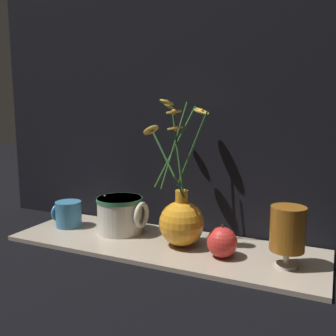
{
  "coord_description": "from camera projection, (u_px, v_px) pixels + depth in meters",
  "views": [
    {
      "loc": [
        0.44,
        -0.92,
        0.39
      ],
      "look_at": [
        0.02,
        0.0,
        0.23
      ],
      "focal_mm": 40.0,
      "sensor_mm": 36.0,
      "label": 1
    }
  ],
  "objects": [
    {
      "name": "ground_plane",
      "position": [
        163.0,
        247.0,
        1.06
      ],
      "size": [
        6.0,
        6.0,
        0.0
      ],
      "primitive_type": "plane",
      "color": "black"
    },
    {
      "name": "vase_with_flowers",
      "position": [
        181.0,
        219.0,
        1.03
      ],
      "size": [
        0.16,
        0.26,
        0.4
      ],
      "color": "orange",
      "rests_on": "shelf"
    },
    {
      "name": "orange_fruit",
      "position": [
        222.0,
        242.0,
        0.96
      ],
      "size": [
        0.08,
        0.08,
        0.09
      ],
      "color": "red",
      "rests_on": "shelf"
    },
    {
      "name": "ceramic_pitcher",
      "position": [
        120.0,
        213.0,
        1.15
      ],
      "size": [
        0.16,
        0.14,
        0.12
      ],
      "color": "beige",
      "rests_on": "shelf"
    },
    {
      "name": "yellow_mug",
      "position": [
        68.0,
        214.0,
        1.21
      ],
      "size": [
        0.09,
        0.08,
        0.08
      ],
      "color": "teal",
      "rests_on": "shelf"
    },
    {
      "name": "backdrop_wall",
      "position": [
        185.0,
        54.0,
        1.12
      ],
      "size": [
        1.39,
        0.02,
        1.1
      ],
      "color": "black",
      "rests_on": "ground_plane"
    },
    {
      "name": "tea_glass",
      "position": [
        288.0,
        230.0,
        0.89
      ],
      "size": [
        0.08,
        0.08,
        0.15
      ],
      "color": "silver",
      "rests_on": "shelf"
    },
    {
      "name": "shelf",
      "position": [
        163.0,
        245.0,
        1.06
      ],
      "size": [
        0.89,
        0.29,
        0.01
      ],
      "color": "tan",
      "rests_on": "ground_plane"
    }
  ]
}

